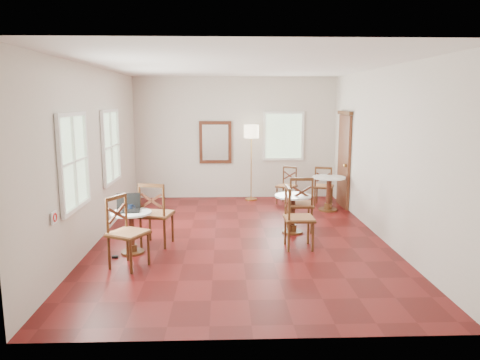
% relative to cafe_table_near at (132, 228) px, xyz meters
% --- Properties ---
extents(ground, '(7.00, 7.00, 0.00)m').
position_rel_cafe_table_near_xyz_m(ground, '(1.77, 0.76, -0.42)').
color(ground, '#580F0F').
rests_on(ground, ground).
extents(room_shell, '(5.02, 7.02, 3.01)m').
position_rel_cafe_table_near_xyz_m(room_shell, '(1.71, 1.03, 1.47)').
color(room_shell, beige).
rests_on(room_shell, ground).
extents(cafe_table_near, '(0.65, 0.65, 0.68)m').
position_rel_cafe_table_near_xyz_m(cafe_table_near, '(0.00, 0.00, 0.00)').
color(cafe_table_near, '#4E2C13').
rests_on(cafe_table_near, ground).
extents(cafe_table_mid, '(0.68, 0.68, 0.71)m').
position_rel_cafe_table_near_xyz_m(cafe_table_mid, '(2.75, 1.05, 0.02)').
color(cafe_table_mid, '#4E2C13').
rests_on(cafe_table_mid, ground).
extents(cafe_table_back, '(0.73, 0.73, 0.77)m').
position_rel_cafe_table_near_xyz_m(cafe_table_back, '(3.80, 2.74, 0.05)').
color(cafe_table_back, '#4E2C13').
rests_on(cafe_table_back, ground).
extents(chair_near_a, '(0.60, 0.60, 1.09)m').
position_rel_cafe_table_near_xyz_m(chair_near_a, '(0.33, 0.40, 0.12)').
color(chair_near_a, '#4E2C13').
rests_on(chair_near_a, ground).
extents(chair_near_b, '(0.66, 0.66, 1.06)m').
position_rel_cafe_table_near_xyz_m(chair_near_b, '(0.05, -0.60, 0.11)').
color(chair_near_b, '#4E2C13').
rests_on(chair_near_b, ground).
extents(chair_mid_a, '(0.50, 0.50, 1.05)m').
position_rel_cafe_table_near_xyz_m(chair_mid_a, '(2.89, 1.14, 0.10)').
color(chair_mid_a, '#4E2C13').
rests_on(chair_mid_a, ground).
extents(chair_mid_b, '(0.49, 0.49, 1.04)m').
position_rel_cafe_table_near_xyz_m(chair_mid_b, '(2.69, 0.17, 0.10)').
color(chair_mid_b, '#4E2C13').
rests_on(chair_mid_b, ground).
extents(chair_back_a, '(0.55, 0.55, 0.94)m').
position_rel_cafe_table_near_xyz_m(chair_back_a, '(3.79, 3.20, 0.04)').
color(chair_back_a, '#4E2C13').
rests_on(chair_back_a, ground).
extents(chair_back_b, '(0.56, 0.56, 0.88)m').
position_rel_cafe_table_near_xyz_m(chair_back_b, '(2.97, 3.46, 0.02)').
color(chair_back_b, '#4E2C13').
rests_on(chair_back_b, ground).
extents(floor_lamp, '(0.36, 0.36, 1.85)m').
position_rel_cafe_table_near_xyz_m(floor_lamp, '(2.15, 3.91, 1.14)').
color(floor_lamp, '#BF8C3F').
rests_on(floor_lamp, ground).
extents(laptop, '(0.40, 0.35, 0.27)m').
position_rel_cafe_table_near_xyz_m(laptop, '(-0.06, 0.09, 0.33)').
color(laptop, black).
rests_on(laptop, cafe_table_near).
extents(mouse, '(0.12, 0.10, 0.04)m').
position_rel_cafe_table_near_xyz_m(mouse, '(-0.11, -0.05, 0.28)').
color(mouse, black).
rests_on(mouse, cafe_table_near).
extents(navy_mug, '(0.12, 0.08, 0.09)m').
position_rel_cafe_table_near_xyz_m(navy_mug, '(-0.03, 0.13, 0.31)').
color(navy_mug, black).
rests_on(navy_mug, cafe_table_near).
extents(water_glass, '(0.05, 0.05, 0.09)m').
position_rel_cafe_table_near_xyz_m(water_glass, '(0.05, -0.02, 0.31)').
color(water_glass, white).
rests_on(water_glass, cafe_table_near).
extents(power_adapter, '(0.10, 0.06, 0.04)m').
position_rel_cafe_table_near_xyz_m(power_adapter, '(-0.23, -0.23, -0.40)').
color(power_adapter, black).
rests_on(power_adapter, ground).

